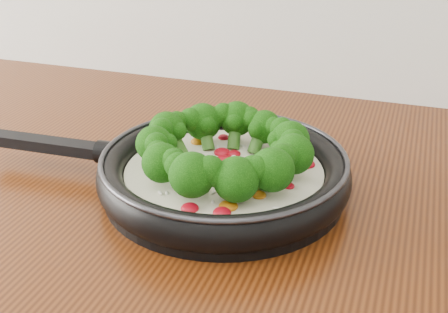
% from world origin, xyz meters
% --- Properties ---
extents(skillet, '(0.50, 0.33, 0.09)m').
position_xyz_m(skillet, '(0.05, 1.09, 0.94)').
color(skillet, black).
rests_on(skillet, counter).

